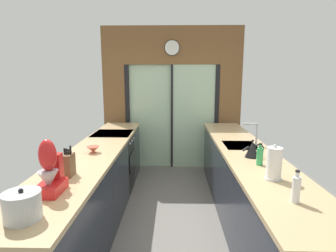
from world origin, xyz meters
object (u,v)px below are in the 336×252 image
(paper_towel_roll, at_px, (274,164))
(knife_block, at_px, (68,165))
(oven_range, at_px, (114,162))
(kettle, at_px, (252,149))
(soap_bottle_near, at_px, (296,189))
(soap_bottle_far, at_px, (260,156))
(stand_mixer, at_px, (50,173))
(mixing_bowl, at_px, (93,149))
(stock_pot, at_px, (22,206))

(paper_towel_roll, bearing_deg, knife_block, 178.64)
(oven_range, relative_size, paper_towel_roll, 2.97)
(kettle, xyz_separation_m, paper_towel_roll, (-0.00, -0.65, 0.05))
(soap_bottle_near, bearing_deg, knife_block, 165.00)
(knife_block, xyz_separation_m, soap_bottle_far, (1.78, 0.34, -0.01))
(stand_mixer, distance_m, soap_bottle_far, 1.91)
(soap_bottle_far, bearing_deg, oven_range, 140.39)
(mixing_bowl, distance_m, soap_bottle_far, 1.82)
(kettle, distance_m, soap_bottle_near, 1.08)
(kettle, bearing_deg, mixing_bowl, 175.72)
(stock_pot, distance_m, soap_bottle_near, 1.80)
(stock_pot, height_order, soap_bottle_near, soap_bottle_near)
(stand_mixer, bearing_deg, soap_bottle_far, 21.28)
(stand_mixer, bearing_deg, soap_bottle_near, -3.88)
(mixing_bowl, bearing_deg, knife_block, -89.99)
(oven_range, height_order, paper_towel_roll, paper_towel_roll)
(knife_block, bearing_deg, oven_range, 90.58)
(oven_range, distance_m, soap_bottle_far, 2.40)
(stock_pot, height_order, soap_bottle_far, soap_bottle_far)
(paper_towel_roll, bearing_deg, stand_mixer, -170.00)
(kettle, bearing_deg, soap_bottle_near, -90.11)
(mixing_bowl, xyz_separation_m, stock_pot, (-0.00, -1.48, 0.05))
(stand_mixer, relative_size, kettle, 1.78)
(mixing_bowl, xyz_separation_m, soap_bottle_far, (1.78, -0.40, 0.05))
(oven_range, relative_size, knife_block, 3.33)
(kettle, height_order, soap_bottle_far, soap_bottle_far)
(oven_range, distance_m, paper_towel_roll, 2.66)
(knife_block, height_order, kettle, knife_block)
(kettle, xyz_separation_m, soap_bottle_far, (-0.00, -0.27, 0.01))
(mixing_bowl, relative_size, knife_block, 0.54)
(oven_range, height_order, soap_bottle_far, soap_bottle_far)
(stand_mixer, distance_m, stock_pot, 0.40)
(mixing_bowl, relative_size, stand_mixer, 0.35)
(kettle, distance_m, paper_towel_roll, 0.65)
(stand_mixer, height_order, kettle, stand_mixer)
(oven_range, height_order, soap_bottle_near, soap_bottle_near)
(stand_mixer, xyz_separation_m, soap_bottle_far, (1.78, 0.69, -0.07))
(mixing_bowl, height_order, soap_bottle_near, soap_bottle_near)
(oven_range, xyz_separation_m, mixing_bowl, (0.02, -1.09, 0.51))
(stock_pot, bearing_deg, soap_bottle_far, 31.31)
(stand_mixer, relative_size, soap_bottle_far, 1.90)
(oven_range, distance_m, mixing_bowl, 1.20)
(kettle, bearing_deg, stock_pot, -142.89)
(stock_pot, bearing_deg, oven_range, 90.41)
(stock_pot, bearing_deg, kettle, 37.11)
(stand_mixer, height_order, soap_bottle_far, stand_mixer)
(mixing_bowl, distance_m, stock_pot, 1.48)
(stock_pot, relative_size, soap_bottle_far, 1.03)
(mixing_bowl, relative_size, kettle, 0.63)
(stock_pot, xyz_separation_m, soap_bottle_near, (1.78, 0.27, 0.01))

